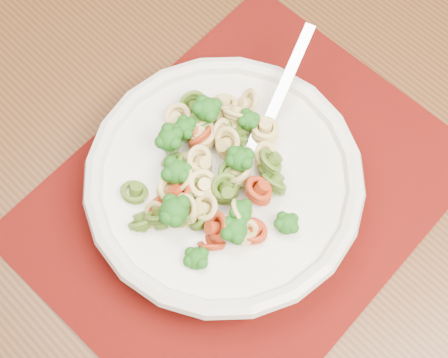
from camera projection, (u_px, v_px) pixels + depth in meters
dining_table at (161, 154)px, 0.78m from camera, size 1.67×1.32×0.72m
placemat at (243, 196)px, 0.66m from camera, size 0.52×0.46×0.00m
pasta_bowl at (224, 182)px, 0.63m from camera, size 0.28×0.28×0.05m
pasta_broccoli_heap at (224, 177)px, 0.62m from camera, size 0.24×0.24×0.06m
fork at (258, 146)px, 0.63m from camera, size 0.16×0.13×0.08m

